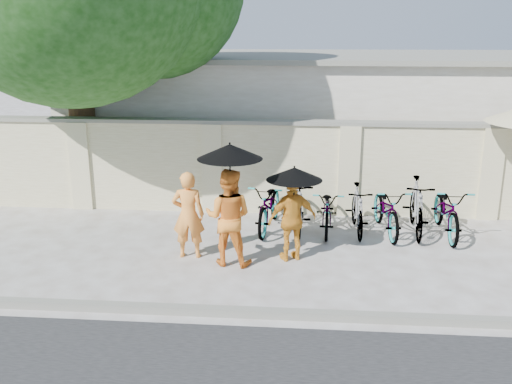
{
  "coord_description": "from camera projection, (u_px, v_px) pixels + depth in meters",
  "views": [
    {
      "loc": [
        0.99,
        -9.08,
        4.03
      ],
      "look_at": [
        0.15,
        0.97,
        1.1
      ],
      "focal_mm": 40.0,
      "sensor_mm": 36.0,
      "label": 1
    }
  ],
  "objects": [
    {
      "name": "ground",
      "position": [
        243.0,
        268.0,
        9.89
      ],
      "size": [
        80.0,
        80.0,
        0.0
      ],
      "primitive_type": "plane",
      "color": "silver"
    },
    {
      "name": "monk_center",
      "position": [
        228.0,
        217.0,
        9.86
      ],
      "size": [
        0.91,
        0.75,
        1.72
      ],
      "primitive_type": "imported",
      "rotation": [
        0.0,
        0.0,
        3.01
      ],
      "color": "orange",
      "rests_on": "ground"
    },
    {
      "name": "compound_wall",
      "position": [
        303.0,
        169.0,
        12.59
      ],
      "size": [
        20.0,
        0.3,
        2.0
      ],
      "primitive_type": "cube",
      "color": "beige",
      "rests_on": "ground"
    },
    {
      "name": "bike_1",
      "position": [
        299.0,
        205.0,
        11.59
      ],
      "size": [
        0.59,
        1.85,
        1.1
      ],
      "primitive_type": "imported",
      "rotation": [
        0.0,
        0.0,
        0.04
      ],
      "color": "gray",
      "rests_on": "ground"
    },
    {
      "name": "parasol_center",
      "position": [
        230.0,
        152.0,
        9.45
      ],
      "size": [
        1.1,
        1.1,
        1.19
      ],
      "color": "black",
      "rests_on": "ground"
    },
    {
      "name": "bike_2",
      "position": [
        328.0,
        210.0,
        11.56
      ],
      "size": [
        0.68,
        1.76,
        0.91
      ],
      "primitive_type": "imported",
      "rotation": [
        0.0,
        0.0,
        -0.04
      ],
      "color": "gray",
      "rests_on": "ground"
    },
    {
      "name": "bike_5",
      "position": [
        417.0,
        207.0,
        11.41
      ],
      "size": [
        0.65,
        1.9,
        1.12
      ],
      "primitive_type": "imported",
      "rotation": [
        0.0,
        0.0,
        -0.07
      ],
      "color": "gray",
      "rests_on": "ground"
    },
    {
      "name": "monk_left",
      "position": [
        188.0,
        215.0,
        10.17
      ],
      "size": [
        0.6,
        0.42,
        1.59
      ],
      "primitive_type": "imported",
      "rotation": [
        0.0,
        0.0,
        3.2
      ],
      "color": "#FD9539",
      "rests_on": "ground"
    },
    {
      "name": "bike_0",
      "position": [
        270.0,
        205.0,
        11.67
      ],
      "size": [
        0.93,
        2.01,
        1.02
      ],
      "primitive_type": "imported",
      "rotation": [
        0.0,
        0.0,
        -0.14
      ],
      "color": "gray",
      "rests_on": "ground"
    },
    {
      "name": "kerb",
      "position": [
        230.0,
        312.0,
        8.25
      ],
      "size": [
        40.0,
        0.16,
        0.12
      ],
      "primitive_type": "cube",
      "color": "slate",
      "rests_on": "ground"
    },
    {
      "name": "bike_6",
      "position": [
        447.0,
        211.0,
        11.31
      ],
      "size": [
        0.7,
        1.98,
        1.04
      ],
      "primitive_type": "imported",
      "rotation": [
        0.0,
        0.0,
        -0.01
      ],
      "color": "gray",
      "rests_on": "ground"
    },
    {
      "name": "bike_3",
      "position": [
        357.0,
        210.0,
        11.44
      ],
      "size": [
        0.51,
        1.65,
        0.99
      ],
      "primitive_type": "imported",
      "rotation": [
        0.0,
        0.0,
        0.03
      ],
      "color": "gray",
      "rests_on": "ground"
    },
    {
      "name": "monk_right",
      "position": [
        292.0,
        219.0,
        10.05
      ],
      "size": [
        0.97,
        0.7,
        1.52
      ],
      "primitive_type": "imported",
      "rotation": [
        0.0,
        0.0,
        3.55
      ],
      "color": "orange",
      "rests_on": "ground"
    },
    {
      "name": "parasol_right",
      "position": [
        294.0,
        174.0,
        9.74
      ],
      "size": [
        0.97,
        0.97,
        0.86
      ],
      "color": "black",
      "rests_on": "ground"
    },
    {
      "name": "building_behind",
      "position": [
        339.0,
        117.0,
        15.98
      ],
      "size": [
        14.0,
        6.0,
        3.2
      ],
      "primitive_type": "cube",
      "color": "silver",
      "rests_on": "ground"
    },
    {
      "name": "bike_4",
      "position": [
        387.0,
        210.0,
        11.44
      ],
      "size": [
        0.86,
        1.95,
        0.99
      ],
      "primitive_type": "imported",
      "rotation": [
        0.0,
        0.0,
        0.11
      ],
      "color": "gray",
      "rests_on": "ground"
    }
  ]
}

